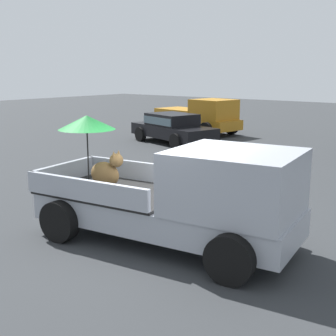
% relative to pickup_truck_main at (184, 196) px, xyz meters
% --- Properties ---
extents(ground_plane, '(80.00, 80.00, 0.00)m').
position_rel_pickup_truck_main_xyz_m(ground_plane, '(-0.41, -0.06, -0.97)').
color(ground_plane, '#2D3033').
extents(pickup_truck_main, '(5.27, 2.84, 2.34)m').
position_rel_pickup_truck_main_xyz_m(pickup_truck_main, '(0.00, 0.00, 0.00)').
color(pickup_truck_main, black).
rests_on(pickup_truck_main, ground).
extents(pickup_truck_far, '(5.02, 2.75, 1.80)m').
position_rel_pickup_truck_main_xyz_m(pickup_truck_far, '(-8.64, 12.94, -0.09)').
color(pickup_truck_far, black).
rests_on(pickup_truck_far, ground).
extents(parked_sedan_near, '(4.61, 2.80, 1.33)m').
position_rel_pickup_truck_main_xyz_m(parked_sedan_near, '(-7.69, 9.46, -0.22)').
color(parked_sedan_near, black).
rests_on(parked_sedan_near, ground).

